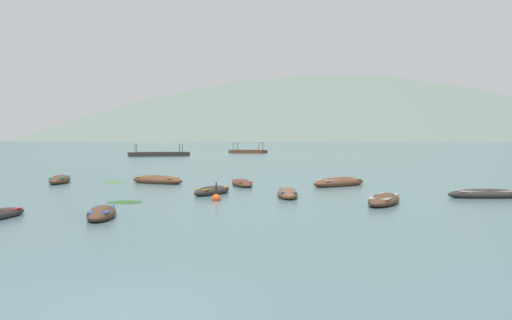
{
  "coord_description": "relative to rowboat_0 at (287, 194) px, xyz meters",
  "views": [
    {
      "loc": [
        2.71,
        -9.03,
        3.0
      ],
      "look_at": [
        -0.23,
        38.52,
        1.18
      ],
      "focal_mm": 37.89,
      "sensor_mm": 36.0,
      "label": 1
    }
  ],
  "objects": [
    {
      "name": "ferry_0",
      "position": [
        -23.3,
        67.35,
        0.26
      ],
      "size": [
        11.15,
        7.28,
        2.54
      ],
      "color": "#2D2826",
      "rests_on": "ground"
    },
    {
      "name": "mountain_2",
      "position": [
        39.64,
        1711.87,
        264.21
      ],
      "size": [
        1903.75,
        1903.75,
        528.78
      ],
      "primitive_type": "cone",
      "color": "slate",
      "rests_on": "ground"
    },
    {
      "name": "rowboat_1",
      "position": [
        10.17,
        0.25,
        0.0
      ],
      "size": [
        3.97,
        1.37,
        0.59
      ],
      "color": "#2D2826",
      "rests_on": "ground"
    },
    {
      "name": "rowboat_3",
      "position": [
        -7.08,
        -7.89,
        -0.01
      ],
      "size": [
        1.62,
        3.28,
        0.54
      ],
      "color": "#4C3323",
      "rests_on": "ground"
    },
    {
      "name": "weed_patch_0",
      "position": [
        -12.16,
        8.99,
        -0.18
      ],
      "size": [
        2.38,
        2.19,
        0.14
      ],
      "primitive_type": "ellipsoid",
      "rotation": [
        0.0,
        0.0,
        2.57
      ],
      "color": "#477033",
      "rests_on": "ground"
    },
    {
      "name": "mountain_1",
      "position": [
        -606.8,
        2072.37,
        232.65
      ],
      "size": [
        1548.51,
        1548.51,
        465.67
      ],
      "primitive_type": "cone",
      "color": "#4C5B56",
      "rests_on": "ground"
    },
    {
      "name": "rowboat_9",
      "position": [
        -8.91,
        8.21,
        0.03
      ],
      "size": [
        4.32,
        2.95,
        0.69
      ],
      "color": "brown",
      "rests_on": "ground"
    },
    {
      "name": "ground_plane",
      "position": [
        -2.62,
        1480.99,
        -0.18
      ],
      "size": [
        6000.0,
        6000.0,
        0.0
      ],
      "primitive_type": "plane",
      "color": "slate"
    },
    {
      "name": "rowboat_8",
      "position": [
        -2.95,
        6.51,
        -0.01
      ],
      "size": [
        2.13,
        3.65,
        0.55
      ],
      "color": "#4C3323",
      "rests_on": "ground"
    },
    {
      "name": "weed_patch_2",
      "position": [
        -7.72,
        -2.91,
        -0.18
      ],
      "size": [
        2.0,
        1.78,
        0.14
      ],
      "primitive_type": "ellipsoid",
      "rotation": [
        0.0,
        0.0,
        1.85
      ],
      "color": "#2D5628",
      "rests_on": "ground"
    },
    {
      "name": "rowboat_10",
      "position": [
        4.49,
        -2.78,
        0.0
      ],
      "size": [
        2.55,
        4.03,
        0.6
      ],
      "color": "#4C3323",
      "rests_on": "ground"
    },
    {
      "name": "rowboat_4",
      "position": [
        -4.11,
        1.11,
        -0.0
      ],
      "size": [
        2.27,
        3.23,
        0.58
      ],
      "color": "#2D2826",
      "rests_on": "ground"
    },
    {
      "name": "rowboat_11",
      "position": [
        3.31,
        6.96,
        0.04
      ],
      "size": [
        4.22,
        3.95,
        0.71
      ],
      "color": "brown",
      "rests_on": "ground"
    },
    {
      "name": "rowboat_0",
      "position": [
        0.0,
        0.0,
        0.0
      ],
      "size": [
        1.27,
        3.46,
        0.58
      ],
      "color": "brown",
      "rests_on": "ground"
    },
    {
      "name": "mooring_buoy",
      "position": [
        -3.48,
        -1.88,
        -0.08
      ],
      "size": [
        0.46,
        0.46,
        1.04
      ],
      "color": "#DB4C1E",
      "rests_on": "ground"
    },
    {
      "name": "ferry_1",
      "position": [
        -8.88,
        88.9,
        0.26
      ],
      "size": [
        8.46,
        5.49,
        2.54
      ],
      "color": "brown",
      "rests_on": "ground"
    },
    {
      "name": "rowboat_5",
      "position": [
        -15.68,
        8.1,
        0.03
      ],
      "size": [
        1.96,
        3.97,
        0.68
      ],
      "color": "#4C3323",
      "rests_on": "ground"
    }
  ]
}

